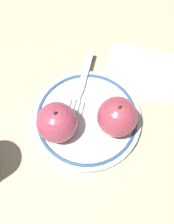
{
  "coord_description": "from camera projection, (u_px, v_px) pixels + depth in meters",
  "views": [
    {
      "loc": [
        0.21,
        0.01,
        0.51
      ],
      "look_at": [
        -0.01,
        -0.01,
        0.04
      ],
      "focal_mm": 50.0,
      "sensor_mm": 36.0,
      "label": 1
    }
  ],
  "objects": [
    {
      "name": "napkin_folded",
      "position": [
        141.0,
        71.0,
        0.6
      ],
      "size": [
        0.13,
        0.14,
        0.01
      ],
      "primitive_type": "cube",
      "rotation": [
        0.0,
        0.0,
        -0.12
      ],
      "color": "white",
      "rests_on": "ground_plane"
    },
    {
      "name": "ground_plane",
      "position": [
        92.0,
        127.0,
        0.55
      ],
      "size": [
        2.0,
        2.0,
        0.0
      ],
      "primitive_type": "plane",
      "color": "#BAAD8C"
    },
    {
      "name": "plate",
      "position": [
        87.0,
        119.0,
        0.55
      ],
      "size": [
        0.19,
        0.19,
        0.02
      ],
      "color": "white",
      "rests_on": "ground_plane"
    },
    {
      "name": "apple_red_whole",
      "position": [
        117.0,
        114.0,
        0.51
      ],
      "size": [
        0.07,
        0.07,
        0.08
      ],
      "color": "#B24051",
      "rests_on": "plate"
    },
    {
      "name": "apple_second_whole",
      "position": [
        57.0,
        122.0,
        0.5
      ],
      "size": [
        0.07,
        0.07,
        0.08
      ],
      "color": "#B34258",
      "rests_on": "plate"
    },
    {
      "name": "fork",
      "position": [
        81.0,
        86.0,
        0.56
      ],
      "size": [
        0.17,
        0.04,
        0.0
      ],
      "rotation": [
        0.0,
        0.0,
        6.15
      ],
      "color": "silver",
      "rests_on": "plate"
    }
  ]
}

